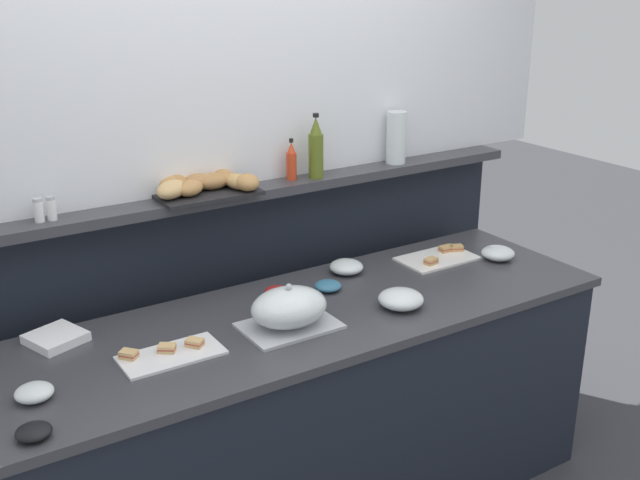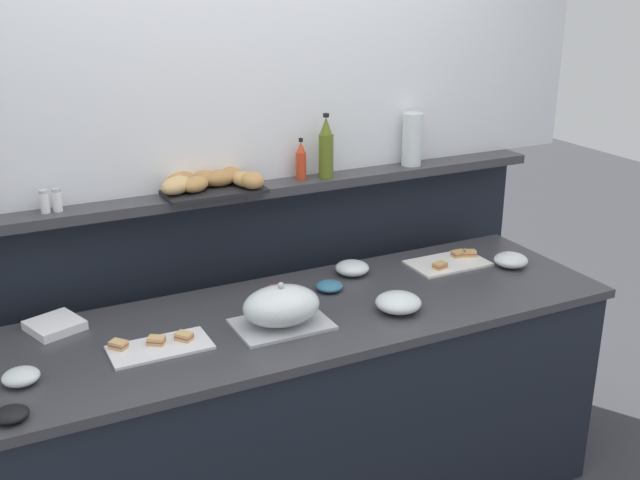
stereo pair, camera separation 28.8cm
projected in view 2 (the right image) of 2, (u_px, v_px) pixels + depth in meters
ground_plane at (249, 435)px, 3.69m from camera, size 12.00×12.00×0.00m
buffet_counter at (301, 416)px, 3.03m from camera, size 2.45×0.75×0.91m
back_ledge_unit at (249, 313)px, 3.42m from camera, size 2.75×0.22×1.28m
upper_wall_panel at (236, 18)px, 3.01m from camera, size 3.35×0.08×1.32m
sandwich_platter_side at (449, 262)px, 3.34m from camera, size 0.34×0.21×0.04m
sandwich_platter_rear at (158, 346)px, 2.61m from camera, size 0.34×0.17×0.04m
serving_cloche at (281, 307)px, 2.75m from camera, size 0.34×0.24×0.17m
glass_bowl_large at (21, 377)px, 2.39m from camera, size 0.12×0.12×0.05m
glass_bowl_medium at (511, 261)px, 3.31m from camera, size 0.15×0.15×0.06m
glass_bowl_small at (352, 269)px, 3.22m from camera, size 0.14×0.14×0.06m
glass_bowl_extra at (398, 303)px, 2.88m from camera, size 0.17×0.17×0.07m
condiment_bowl_teal at (329, 286)px, 3.06m from camera, size 0.11×0.11×0.04m
condiment_bowl_cream at (11, 414)px, 2.20m from camera, size 0.10×0.10×0.04m
condiment_bowl_dark at (278, 290)px, 3.04m from camera, size 0.10×0.10×0.03m
napkin_stack at (55, 325)px, 2.74m from camera, size 0.22×0.22×0.03m
olive_oil_bottle at (326, 149)px, 3.23m from camera, size 0.06×0.06×0.28m
hot_sauce_bottle at (301, 161)px, 3.23m from camera, size 0.04×0.04×0.18m
salt_shaker at (45, 202)px, 2.80m from camera, size 0.03×0.03×0.09m
pepper_shaker at (57, 200)px, 2.82m from camera, size 0.03×0.03×0.09m
bread_basket at (208, 181)px, 3.07m from camera, size 0.44×0.32×0.08m
water_carafe at (412, 139)px, 3.44m from camera, size 0.09×0.09×0.24m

